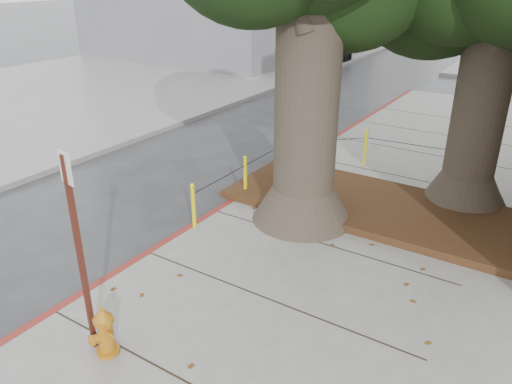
# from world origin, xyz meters

# --- Properties ---
(ground) EXTENTS (140.00, 140.00, 0.00)m
(ground) POSITION_xyz_m (0.00, 0.00, 0.00)
(ground) COLOR #28282B
(ground) RESTS_ON ground
(sidewalk_opposite) EXTENTS (14.00, 60.00, 0.15)m
(sidewalk_opposite) POSITION_xyz_m (-14.00, 10.00, 0.07)
(sidewalk_opposite) COLOR slate
(sidewalk_opposite) RESTS_ON ground
(curb_red) EXTENTS (0.14, 26.00, 0.16)m
(curb_red) POSITION_xyz_m (-2.00, 2.50, 0.07)
(curb_red) COLOR maroon
(curb_red) RESTS_ON ground
(planter_bed) EXTENTS (6.40, 2.60, 0.16)m
(planter_bed) POSITION_xyz_m (0.90, 3.90, 0.23)
(planter_bed) COLOR black
(planter_bed) RESTS_ON sidewalk_main
(bollard_ring) EXTENTS (3.79, 5.39, 0.95)m
(bollard_ring) POSITION_xyz_m (-0.87, 4.38, 0.66)
(bollard_ring) COLOR yellow
(bollard_ring) RESTS_ON sidewalk_main
(fire_hydrant) EXTENTS (0.40, 0.40, 0.73)m
(fire_hydrant) POSITION_xyz_m (-0.62, -2.17, 0.51)
(fire_hydrant) COLOR #BA7113
(fire_hydrant) RESTS_ON sidewalk_main
(signpost) EXTENTS (0.27, 0.09, 2.79)m
(signpost) POSITION_xyz_m (-0.88, -2.17, 1.73)
(signpost) COLOR #471911
(signpost) RESTS_ON sidewalk_main
(car_dark) EXTENTS (1.83, 4.34, 1.25)m
(car_dark) POSITION_xyz_m (-7.88, 19.39, 0.63)
(car_dark) COLOR black
(car_dark) RESTS_ON ground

